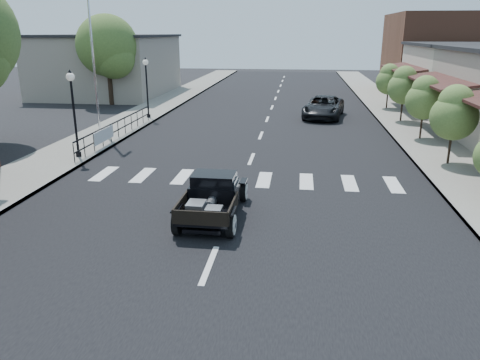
# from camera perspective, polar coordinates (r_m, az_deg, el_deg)

# --- Properties ---
(ground) EXTENTS (120.00, 120.00, 0.00)m
(ground) POSITION_cam_1_polar(r_m,az_deg,el_deg) (14.24, -1.49, -4.76)
(ground) COLOR black
(ground) RESTS_ON ground
(road) EXTENTS (14.00, 80.00, 0.02)m
(road) POSITION_cam_1_polar(r_m,az_deg,el_deg) (28.60, 3.06, 6.69)
(road) COLOR black
(road) RESTS_ON ground
(road_markings) EXTENTS (12.00, 60.00, 0.06)m
(road_markings) POSITION_cam_1_polar(r_m,az_deg,el_deg) (23.73, 2.15, 4.40)
(road_markings) COLOR silver
(road_markings) RESTS_ON ground
(sidewalk_left) EXTENTS (3.00, 80.00, 0.15)m
(sidewalk_left) POSITION_cam_1_polar(r_m,az_deg,el_deg) (30.39, -13.26, 7.02)
(sidewalk_left) COLOR gray
(sidewalk_left) RESTS_ON ground
(sidewalk_right) EXTENTS (3.00, 80.00, 0.15)m
(sidewalk_right) POSITION_cam_1_polar(r_m,az_deg,el_deg) (29.24, 20.00, 6.02)
(sidewalk_right) COLOR gray
(sidewalk_right) RESTS_ON ground
(low_building_left) EXTENTS (10.00, 12.00, 5.00)m
(low_building_left) POSITION_cam_1_polar(r_m,az_deg,el_deg) (44.50, -15.72, 13.22)
(low_building_left) COLOR gray
(low_building_left) RESTS_ON ground
(far_building_right) EXTENTS (11.00, 10.00, 7.00)m
(far_building_right) POSITION_cam_1_polar(r_m,az_deg,el_deg) (47.02, 24.62, 13.74)
(far_building_right) COLOR brown
(far_building_right) RESTS_ON ground
(railing) EXTENTS (0.08, 10.00, 1.00)m
(railing) POSITION_cam_1_polar(r_m,az_deg,el_deg) (25.28, -14.65, 6.17)
(railing) COLOR black
(railing) RESTS_ON sidewalk_left
(banner) EXTENTS (0.04, 2.20, 0.60)m
(banner) POSITION_cam_1_polar(r_m,az_deg,el_deg) (23.48, -16.20, 4.70)
(banner) COLOR silver
(banner) RESTS_ON sidewalk_left
(lamp_post_b) EXTENTS (0.36, 0.36, 3.76)m
(lamp_post_b) POSITION_cam_1_polar(r_m,az_deg,el_deg) (21.57, -19.55, 7.57)
(lamp_post_b) COLOR black
(lamp_post_b) RESTS_ON sidewalk_left
(lamp_post_c) EXTENTS (0.36, 0.36, 3.76)m
(lamp_post_c) POSITION_cam_1_polar(r_m,az_deg,el_deg) (30.75, -11.27, 10.96)
(lamp_post_c) COLOR black
(lamp_post_c) RESTS_ON sidewalk_left
(flagpole) EXTENTS (0.12, 0.12, 12.24)m
(flagpole) POSITION_cam_1_polar(r_m,az_deg,el_deg) (27.42, -17.90, 18.60)
(flagpole) COLOR silver
(flagpole) RESTS_ON sidewalk_left
(big_tree_far) EXTENTS (4.59, 4.59, 6.74)m
(big_tree_far) POSITION_cam_1_polar(r_m,az_deg,el_deg) (37.96, -15.76, 13.88)
(big_tree_far) COLOR #435E28
(big_tree_far) RESTS_ON ground
(small_tree_b) EXTENTS (1.89, 1.89, 3.15)m
(small_tree_b) POSITION_cam_1_polar(r_m,az_deg,el_deg) (21.17, 24.49, 5.98)
(small_tree_b) COLOR #516D32
(small_tree_b) RESTS_ON sidewalk_right
(small_tree_c) EXTENTS (1.85, 1.85, 3.09)m
(small_tree_c) POSITION_cam_1_polar(r_m,az_deg,el_deg) (25.81, 21.44, 8.12)
(small_tree_c) COLOR #516D32
(small_tree_c) RESTS_ON sidewalk_right
(small_tree_d) EXTENTS (1.93, 1.93, 3.21)m
(small_tree_d) POSITION_cam_1_polar(r_m,az_deg,el_deg) (30.67, 19.27, 9.79)
(small_tree_d) COLOR #516D32
(small_tree_d) RESTS_ON sidewalk_right
(small_tree_e) EXTENTS (1.82, 1.82, 3.03)m
(small_tree_e) POSITION_cam_1_polar(r_m,az_deg,el_deg) (35.69, 17.63, 10.77)
(small_tree_e) COLOR #516D32
(small_tree_e) RESTS_ON sidewalk_right
(hotrod_pickup) EXTENTS (1.90, 3.99, 1.37)m
(hotrod_pickup) POSITION_cam_1_polar(r_m,az_deg,el_deg) (14.14, -3.28, -1.96)
(hotrod_pickup) COLOR black
(hotrod_pickup) RESTS_ON ground
(second_car) EXTENTS (3.11, 5.35, 1.40)m
(second_car) POSITION_cam_1_polar(r_m,az_deg,el_deg) (31.53, 10.15, 8.73)
(second_car) COLOR black
(second_car) RESTS_ON ground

